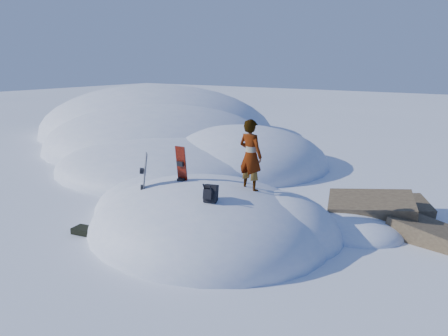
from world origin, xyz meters
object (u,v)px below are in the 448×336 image
Objects in this scene: snowboard_dark at (143,181)px; backpack at (210,194)px; person at (250,156)px; snowboard_red at (182,174)px.

snowboard_dark is 2.35m from backpack.
snowboard_red is at bearing 27.45° from person.
backpack is at bearing -30.96° from snowboard_red.
backpack is at bearing 86.57° from person.
snowboard_dark is at bearing 161.59° from backpack.
person is (0.29, 1.40, 0.73)m from backpack.
person is at bearing 62.26° from backpack.
backpack is 1.60m from person.
snowboard_red is 1.71m from backpack.
snowboard_red reaches higher than snowboard_dark.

